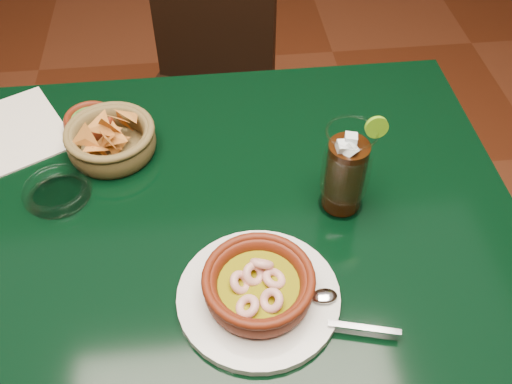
{
  "coord_description": "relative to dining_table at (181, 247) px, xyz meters",
  "views": [
    {
      "loc": [
        0.07,
        -0.65,
        1.51
      ],
      "look_at": [
        0.14,
        -0.02,
        0.81
      ],
      "focal_mm": 40.0,
      "sensor_mm": 36.0,
      "label": 1
    }
  ],
  "objects": [
    {
      "name": "guacamole_ramekin",
      "position": [
        -0.16,
        0.24,
        0.12
      ],
      "size": [
        0.12,
        0.12,
        0.04
      ],
      "color": "#4F1709",
      "rests_on": "dining_table"
    },
    {
      "name": "shrimp_plate",
      "position": [
        0.13,
        -0.19,
        0.13
      ],
      "size": [
        0.32,
        0.25,
        0.08
      ],
      "color": "silver",
      "rests_on": "dining_table"
    },
    {
      "name": "chip_basket",
      "position": [
        -0.12,
        0.17,
        0.13
      ],
      "size": [
        0.2,
        0.2,
        0.12
      ],
      "color": "brown",
      "rests_on": "dining_table"
    },
    {
      "name": "cola_drink",
      "position": [
        0.29,
        -0.01,
        0.18
      ],
      "size": [
        0.17,
        0.17,
        0.19
      ],
      "color": "white",
      "rests_on": "dining_table"
    },
    {
      "name": "glass_ashtray",
      "position": [
        -0.2,
        0.06,
        0.11
      ],
      "size": [
        0.13,
        0.13,
        0.03
      ],
      "color": "white",
      "rests_on": "dining_table"
    },
    {
      "name": "dining_chair",
      "position": [
        0.06,
        0.7,
        -0.19
      ],
      "size": [
        0.5,
        0.5,
        0.83
      ],
      "color": "black",
      "rests_on": "ground"
    },
    {
      "name": "dining_table",
      "position": [
        0.0,
        0.0,
        0.0
      ],
      "size": [
        1.2,
        0.8,
        0.75
      ],
      "color": "black",
      "rests_on": "ground"
    },
    {
      "name": "paper_menu",
      "position": [
        -0.31,
        0.25,
        0.1
      ],
      "size": [
        0.25,
        0.28,
        0.0
      ],
      "color": "beige",
      "rests_on": "dining_table"
    }
  ]
}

